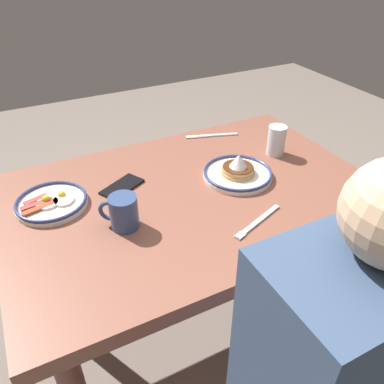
{
  "coord_description": "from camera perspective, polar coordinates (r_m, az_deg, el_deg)",
  "views": [
    {
      "loc": [
        0.46,
        0.92,
        1.45
      ],
      "look_at": [
        0.02,
        0.04,
        0.78
      ],
      "focal_mm": 36.03,
      "sensor_mm": 36.0,
      "label": 1
    }
  ],
  "objects": [
    {
      "name": "drinking_glass",
      "position": [
        1.47,
        12.35,
        7.27
      ],
      "size": [
        0.07,
        0.07,
        0.11
      ],
      "color": "silver",
      "rests_on": "dining_table"
    },
    {
      "name": "ground_plane",
      "position": [
        1.78,
        -0.01,
        -20.19
      ],
      "size": [
        6.0,
        6.0,
        0.0
      ],
      "primitive_type": "plane",
      "color": "#73665D"
    },
    {
      "name": "plate_center_pancakes",
      "position": [
        1.32,
        6.78,
        2.96
      ],
      "size": [
        0.24,
        0.24,
        0.09
      ],
      "color": "silver",
      "rests_on": "dining_table"
    },
    {
      "name": "plate_near_main",
      "position": [
        1.25,
        -20.1,
        -1.45
      ],
      "size": [
        0.22,
        0.22,
        0.04
      ],
      "color": "silver",
      "rests_on": "dining_table"
    },
    {
      "name": "cell_phone",
      "position": [
        1.28,
        -10.31,
        0.76
      ],
      "size": [
        0.16,
        0.13,
        0.01
      ],
      "primitive_type": "cube",
      "rotation": [
        0.0,
        0.0,
        0.5
      ],
      "color": "black",
      "rests_on": "dining_table"
    },
    {
      "name": "fork_near",
      "position": [
        1.14,
        9.71,
        -4.33
      ],
      "size": [
        0.2,
        0.09,
        0.01
      ],
      "color": "silver",
      "rests_on": "dining_table"
    },
    {
      "name": "coffee_mug",
      "position": [
        1.09,
        -10.2,
        -2.9
      ],
      "size": [
        0.1,
        0.09,
        0.1
      ],
      "color": "#334772",
      "rests_on": "dining_table"
    },
    {
      "name": "butter_knife",
      "position": [
        1.6,
        2.97,
        8.36
      ],
      "size": [
        0.21,
        0.08,
        0.01
      ],
      "color": "silver",
      "rests_on": "dining_table"
    },
    {
      "name": "dining_table",
      "position": [
        1.31,
        -0.01,
        -3.63
      ],
      "size": [
        1.19,
        0.8,
        0.75
      ],
      "color": "brown",
      "rests_on": "ground_plane"
    }
  ]
}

